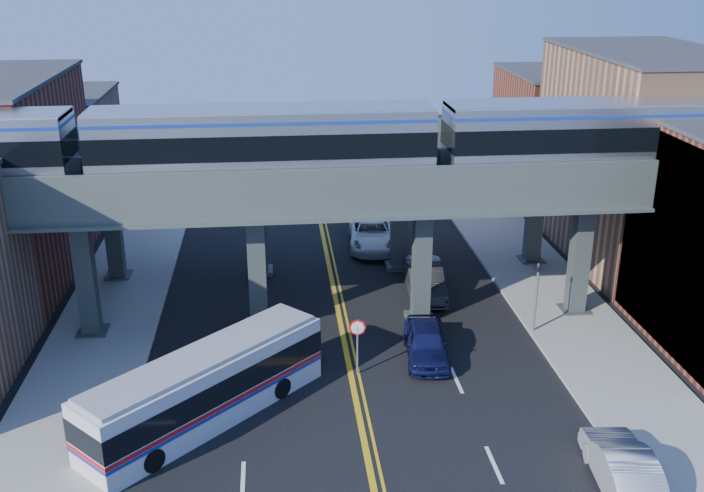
{
  "coord_description": "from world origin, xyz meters",
  "views": [
    {
      "loc": [
        -3.03,
        -27.0,
        17.36
      ],
      "look_at": [
        0.43,
        6.62,
        4.62
      ],
      "focal_mm": 40.0,
      "sensor_mm": 36.0,
      "label": 1
    }
  ],
  "objects_px": {
    "transit_train": "(263,142)",
    "stop_sign": "(358,338)",
    "car_lane_a": "(426,342)",
    "car_parked_curb": "(623,467)",
    "car_lane_c": "(372,234)",
    "car_lane_b": "(425,279)",
    "car_lane_d": "(372,218)",
    "traffic_signal": "(537,290)",
    "transit_bus": "(206,388)"
  },
  "relations": [
    {
      "from": "transit_bus",
      "to": "car_parked_curb",
      "type": "xyz_separation_m",
      "value": [
        14.46,
        -5.74,
        -0.61
      ]
    },
    {
      "from": "transit_train",
      "to": "car_lane_c",
      "type": "bearing_deg",
      "value": 59.11
    },
    {
      "from": "car_lane_a",
      "to": "car_parked_curb",
      "type": "height_order",
      "value": "car_parked_curb"
    },
    {
      "from": "transit_bus",
      "to": "car_lane_a",
      "type": "bearing_deg",
      "value": -21.08
    },
    {
      "from": "transit_train",
      "to": "stop_sign",
      "type": "distance_m",
      "value": 9.79
    },
    {
      "from": "car_lane_b",
      "to": "traffic_signal",
      "type": "bearing_deg",
      "value": -45.86
    },
    {
      "from": "car_lane_d",
      "to": "car_parked_curb",
      "type": "distance_m",
      "value": 27.64
    },
    {
      "from": "transit_train",
      "to": "car_lane_a",
      "type": "bearing_deg",
      "value": -29.22
    },
    {
      "from": "car_lane_b",
      "to": "car_lane_c",
      "type": "bearing_deg",
      "value": 107.34
    },
    {
      "from": "car_parked_curb",
      "to": "car_lane_d",
      "type": "bearing_deg",
      "value": -73.66
    },
    {
      "from": "stop_sign",
      "to": "car_lane_b",
      "type": "relative_size",
      "value": 0.5
    },
    {
      "from": "car_lane_d",
      "to": "car_parked_curb",
      "type": "bearing_deg",
      "value": -78.76
    },
    {
      "from": "car_lane_b",
      "to": "car_parked_curb",
      "type": "bearing_deg",
      "value": -74.26
    },
    {
      "from": "stop_sign",
      "to": "car_parked_curb",
      "type": "distance_m",
      "value": 11.97
    },
    {
      "from": "car_lane_d",
      "to": "traffic_signal",
      "type": "bearing_deg",
      "value": -68.72
    },
    {
      "from": "transit_bus",
      "to": "transit_train",
      "type": "bearing_deg",
      "value": 28.58
    },
    {
      "from": "stop_sign",
      "to": "car_lane_c",
      "type": "distance_m",
      "value": 15.91
    },
    {
      "from": "transit_bus",
      "to": "car_lane_b",
      "type": "distance_m",
      "value": 15.41
    },
    {
      "from": "traffic_signal",
      "to": "car_lane_a",
      "type": "xyz_separation_m",
      "value": [
        -5.66,
        -1.92,
        -1.51
      ]
    },
    {
      "from": "car_lane_a",
      "to": "car_lane_d",
      "type": "height_order",
      "value": "car_lane_d"
    },
    {
      "from": "car_lane_a",
      "to": "car_parked_curb",
      "type": "distance_m",
      "value": 10.93
    },
    {
      "from": "car_lane_b",
      "to": "car_lane_a",
      "type": "bearing_deg",
      "value": -96.93
    },
    {
      "from": "car_lane_b",
      "to": "stop_sign",
      "type": "bearing_deg",
      "value": -115.86
    },
    {
      "from": "stop_sign",
      "to": "car_lane_a",
      "type": "xyz_separation_m",
      "value": [
        3.24,
        1.08,
        -0.97
      ]
    },
    {
      "from": "car_parked_curb",
      "to": "transit_train",
      "type": "bearing_deg",
      "value": -43.33
    },
    {
      "from": "traffic_signal",
      "to": "car_lane_a",
      "type": "distance_m",
      "value": 6.16
    },
    {
      "from": "transit_train",
      "to": "transit_bus",
      "type": "bearing_deg",
      "value": -107.5
    },
    {
      "from": "car_lane_b",
      "to": "car_parked_curb",
      "type": "height_order",
      "value": "car_lane_b"
    },
    {
      "from": "stop_sign",
      "to": "transit_bus",
      "type": "xyz_separation_m",
      "value": [
        -6.26,
        -2.93,
        -0.34
      ]
    },
    {
      "from": "transit_bus",
      "to": "car_lane_d",
      "type": "height_order",
      "value": "transit_bus"
    },
    {
      "from": "stop_sign",
      "to": "car_parked_curb",
      "type": "relative_size",
      "value": 0.54
    },
    {
      "from": "car_lane_c",
      "to": "car_lane_d",
      "type": "relative_size",
      "value": 0.98
    },
    {
      "from": "car_lane_b",
      "to": "car_lane_c",
      "type": "relative_size",
      "value": 0.88
    },
    {
      "from": "stop_sign",
      "to": "traffic_signal",
      "type": "distance_m",
      "value": 9.41
    },
    {
      "from": "car_lane_b",
      "to": "car_lane_d",
      "type": "distance_m",
      "value": 10.51
    },
    {
      "from": "transit_train",
      "to": "traffic_signal",
      "type": "xyz_separation_m",
      "value": [
        12.67,
        -2.0,
        -6.99
      ]
    },
    {
      "from": "transit_bus",
      "to": "car_lane_c",
      "type": "relative_size",
      "value": 1.56
    },
    {
      "from": "stop_sign",
      "to": "traffic_signal",
      "type": "height_order",
      "value": "traffic_signal"
    },
    {
      "from": "transit_train",
      "to": "car_lane_c",
      "type": "distance_m",
      "value": 15.03
    },
    {
      "from": "car_lane_c",
      "to": "transit_train",
      "type": "bearing_deg",
      "value": -116.8
    },
    {
      "from": "transit_train",
      "to": "stop_sign",
      "type": "xyz_separation_m",
      "value": [
        3.77,
        -5.0,
        -7.53
      ]
    },
    {
      "from": "transit_bus",
      "to": "car_parked_curb",
      "type": "bearing_deg",
      "value": -65.55
    },
    {
      "from": "car_lane_c",
      "to": "car_parked_curb",
      "type": "height_order",
      "value": "car_lane_c"
    },
    {
      "from": "transit_train",
      "to": "transit_bus",
      "type": "relative_size",
      "value": 5.1
    },
    {
      "from": "car_parked_curb",
      "to": "car_lane_a",
      "type": "bearing_deg",
      "value": -57.58
    },
    {
      "from": "stop_sign",
      "to": "car_lane_c",
      "type": "bearing_deg",
      "value": 80.52
    },
    {
      "from": "traffic_signal",
      "to": "car_lane_b",
      "type": "distance_m",
      "value": 6.86
    },
    {
      "from": "car_lane_b",
      "to": "car_lane_c",
      "type": "height_order",
      "value": "car_lane_b"
    },
    {
      "from": "traffic_signal",
      "to": "car_lane_b",
      "type": "xyz_separation_m",
      "value": [
        -4.39,
        5.08,
        -1.43
      ]
    },
    {
      "from": "traffic_signal",
      "to": "car_lane_d",
      "type": "distance_m",
      "value": 16.63
    }
  ]
}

